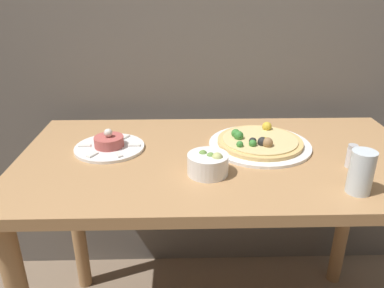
{
  "coord_description": "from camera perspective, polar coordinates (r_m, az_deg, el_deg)",
  "views": [
    {
      "loc": [
        -0.12,
        -0.75,
        1.32
      ],
      "look_at": [
        -0.09,
        0.34,
        0.84
      ],
      "focal_mm": 35.0,
      "sensor_mm": 36.0,
      "label": 1
    }
  ],
  "objects": [
    {
      "name": "dining_table",
      "position": [
        1.27,
        4.31,
        -6.66
      ],
      "size": [
        1.3,
        0.68,
        0.8
      ],
      "color": "#AD7F51",
      "rests_on": "ground_plane"
    },
    {
      "name": "pizza_plate",
      "position": [
        1.29,
        10.22,
        0.22
      ],
      "size": [
        0.34,
        0.34,
        0.05
      ],
      "color": "white",
      "rests_on": "dining_table"
    },
    {
      "name": "tartare_plate",
      "position": [
        1.27,
        -12.48,
        -0.15
      ],
      "size": [
        0.23,
        0.23,
        0.07
      ],
      "color": "white",
      "rests_on": "dining_table"
    },
    {
      "name": "small_bowl",
      "position": [
        1.08,
        2.48,
        -3.0
      ],
      "size": [
        0.12,
        0.12,
        0.07
      ],
      "color": "white",
      "rests_on": "dining_table"
    },
    {
      "name": "drinking_glass",
      "position": [
        1.07,
        24.36,
        -3.93
      ],
      "size": [
        0.06,
        0.06,
        0.12
      ],
      "color": "silver",
      "rests_on": "dining_table"
    },
    {
      "name": "salt_shaker",
      "position": [
        1.22,
        23.12,
        -1.7
      ],
      "size": [
        0.03,
        0.03,
        0.07
      ],
      "color": "silver",
      "rests_on": "dining_table"
    }
  ]
}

